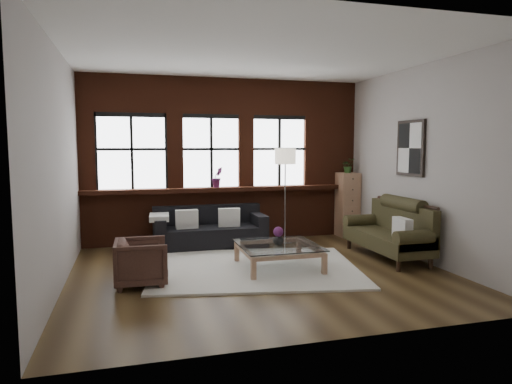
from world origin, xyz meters
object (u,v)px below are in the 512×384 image
object	(u,v)px
drawer_chest	(347,205)
floor_lamp	(285,192)
vase	(278,239)
armchair	(141,262)
dark_sofa	(210,227)
coffee_table	(278,257)
vintage_settee	(387,229)

from	to	relation	value
drawer_chest	floor_lamp	xyz separation A→B (m)	(-1.50, -0.33, 0.33)
vase	floor_lamp	distance (m)	1.97
vase	floor_lamp	size ratio (longest dim) A/B	0.08
armchair	floor_lamp	world-z (taller)	floor_lamp
vase	dark_sofa	bearing A→B (deg)	112.37
vase	drawer_chest	distance (m)	3.05
dark_sofa	armchair	bearing A→B (deg)	-122.05
armchair	drawer_chest	xyz separation A→B (m)	(4.26, 2.36, 0.35)
dark_sofa	vase	distance (m)	1.95
armchair	floor_lamp	bearing A→B (deg)	-52.30
armchair	coffee_table	world-z (taller)	armchair
coffee_table	vase	size ratio (longest dim) A/B	7.06
coffee_table	floor_lamp	world-z (taller)	floor_lamp
vintage_settee	vase	size ratio (longest dim) A/B	11.05
vase	armchair	bearing A→B (deg)	-172.45
dark_sofa	coffee_table	bearing A→B (deg)	-67.63
coffee_table	floor_lamp	distance (m)	2.06
vintage_settee	coffee_table	size ratio (longest dim) A/B	1.56
coffee_table	dark_sofa	bearing A→B (deg)	112.37
vase	floor_lamp	bearing A→B (deg)	67.81
dark_sofa	armchair	size ratio (longest dim) A/B	2.95
armchair	drawer_chest	size ratio (longest dim) A/B	0.53
vase	drawer_chest	size ratio (longest dim) A/B	0.13
floor_lamp	vase	bearing A→B (deg)	-112.19
vase	vintage_settee	bearing A→B (deg)	5.33
dark_sofa	vintage_settee	bearing A→B (deg)	-30.70
vintage_settee	coffee_table	world-z (taller)	vintage_settee
armchair	floor_lamp	xyz separation A→B (m)	(2.76, 2.03, 0.68)
dark_sofa	coffee_table	world-z (taller)	dark_sofa
armchair	vase	xyz separation A→B (m)	(2.04, 0.27, 0.15)
vase	drawer_chest	xyz separation A→B (m)	(2.22, 2.09, 0.20)
dark_sofa	drawer_chest	distance (m)	2.99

